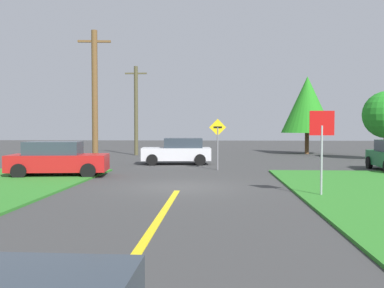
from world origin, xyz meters
The scene contains 9 objects.
ground_plane centered at (0.00, 0.00, 0.00)m, with size 120.00×120.00×0.00m, color #3A3A3A.
lane_stripe_center centered at (0.00, -8.00, 0.01)m, with size 0.20×14.00×0.01m, color yellow.
stop_sign centered at (4.80, -2.11, 1.99)m, with size 0.79×0.07×2.80m.
parked_car_near_building centered at (-5.95, 3.17, 0.81)m, with size 4.62×2.52×1.62m.
car_approaching_junction centered at (-1.01, 10.21, 0.81)m, with size 4.38×2.40×1.62m.
utility_pole_mid centered at (-5.33, 7.18, 3.90)m, with size 1.80×0.33×7.61m.
utility_pole_far centered at (-5.26, 18.78, 3.75)m, with size 1.80×0.32×7.30m.
direction_sign centered at (1.45, 6.70, 1.70)m, with size 0.90×0.16×2.73m.
pine_tree_center centered at (9.12, 21.14, 4.24)m, with size 4.39×4.39×6.67m.
Camera 1 is at (1.44, -16.16, 2.25)m, focal length 40.09 mm.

